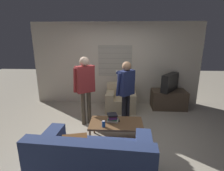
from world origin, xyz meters
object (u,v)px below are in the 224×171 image
Objects in this scene: armchair_beige at (121,100)px; coffee_table at (116,124)px; tv at (170,82)px; soda_can at (104,124)px; book_stack at (113,118)px; person_right_standing at (126,86)px; spare_remote at (118,120)px; couch_blue at (93,163)px; person_left_standing at (85,82)px.

armchair_beige is 0.81× the size of coffee_table.
coffee_table is at bearing -2.96° from tv.
tv reaches higher than soda_can.
book_stack is (-0.17, -1.62, 0.19)m from armchair_beige.
tv reaches higher than book_stack.
book_stack is 1.97× the size of soda_can.
tv is 2.42m from book_stack.
soda_can is (-0.24, -0.19, 0.10)m from coffee_table.
person_right_standing is at bearing 67.49° from book_stack.
armchair_beige is 1.16× the size of tv.
spare_remote is at bearing 68.29° from coffee_table.
tv is (1.53, 1.84, 0.44)m from coffee_table.
person_right_standing is 12.44× the size of soda_can.
book_stack is 1.82× the size of spare_remote.
spare_remote is (0.28, 0.29, -0.05)m from soda_can.
couch_blue is 2.00× the size of armchair_beige.
tv reaches higher than couch_blue.
coffee_table is 0.65× the size of person_left_standing.
spare_remote is (0.12, 0.04, -0.07)m from book_stack.
coffee_table is at bearing -127.04° from spare_remote.
soda_can is at bearing 81.20° from armchair_beige.
tv is at bearing 34.03° from spare_remote.
couch_blue is 2.32× the size of tv.
couch_blue is 1.06× the size of person_left_standing.
book_stack is 0.14m from spare_remote.
person_right_standing is (0.11, -0.95, 0.69)m from armchair_beige.
couch_blue is 1.14m from coffee_table.
tv is at bearing -5.55° from person_right_standing.
couch_blue is at bearing -121.31° from spare_remote.
soda_can is at bearing -123.58° from book_stack.
person_left_standing is 6.74× the size of book_stack.
book_stack is at bearing 82.74° from couch_blue.
spare_remote is (-1.49, -1.74, -0.39)m from tv.
book_stack reaches higher than soda_can.
person_right_standing is at bearing 60.17° from spare_remote.
person_left_standing is 12.30× the size of spare_remote.
tv is at bearing 61.82° from couch_blue.
tv is at bearing -172.59° from armchair_beige.
armchair_beige is (0.39, 2.78, -0.02)m from couch_blue.
person_left_standing is 0.97m from person_right_standing.
couch_blue is 0.92m from soda_can.
book_stack is (0.23, 1.15, 0.17)m from couch_blue.
book_stack is (-0.28, -0.67, -0.50)m from person_right_standing.
person_right_standing reaches higher than soda_can.
soda_can is at bearing 89.87° from couch_blue.
armchair_beige is 3.56× the size of book_stack.
person_left_standing reaches higher than couch_blue.
tv reaches higher than spare_remote.
couch_blue is at bearing -150.80° from person_right_standing.
coffee_table is at bearing 78.40° from couch_blue.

